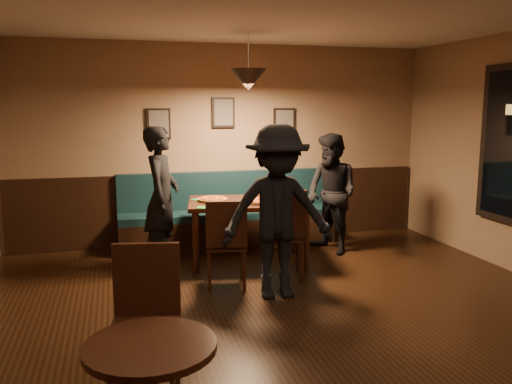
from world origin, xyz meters
TOP-DOWN VIEW (x-y plane):
  - floor at (0.00, 0.00)m, footprint 7.00×7.00m
  - wall_back at (0.00, 3.50)m, footprint 6.00×0.00m
  - wainscot at (0.00, 3.47)m, footprint 5.88×0.06m
  - booth_bench at (0.00, 3.20)m, footprint 3.00×0.60m
  - picture_left at (-0.90, 3.47)m, footprint 0.32×0.04m
  - picture_center at (0.00, 3.47)m, footprint 0.32×0.04m
  - picture_right at (0.90, 3.47)m, footprint 0.32×0.04m
  - pendant_lamp at (0.08, 2.34)m, footprint 0.44×0.44m
  - dining_table at (0.08, 2.34)m, footprint 1.60×1.17m
  - chair_near_left at (-0.37, 1.56)m, footprint 0.50×0.50m
  - chair_near_right at (0.30, 1.66)m, footprint 0.56×0.56m
  - diner_left at (-0.97, 2.48)m, footprint 0.58×0.72m
  - diner_right at (1.25, 2.51)m, footprint 0.84×0.94m
  - diner_front at (0.07, 1.11)m, footprint 1.17×0.71m
  - pizza_a at (-0.36, 2.45)m, footprint 0.41×0.41m
  - pizza_b at (0.14, 2.20)m, footprint 0.43×0.43m
  - pizza_c at (0.51, 2.49)m, footprint 0.39×0.39m
  - soda_glass at (0.69, 2.03)m, footprint 0.09×0.09m
  - tabasco_bottle at (0.62, 2.33)m, footprint 0.04×0.04m
  - napkin_a at (-0.52, 2.57)m, footprint 0.19×0.19m
  - napkin_b at (-0.53, 2.04)m, footprint 0.19×0.19m
  - cutlery_set at (0.08, 1.99)m, footprint 0.20×0.04m
  - cafe_chair_far at (-1.36, -0.51)m, footprint 0.53×0.53m

SIDE VIEW (x-z plane):
  - floor at x=0.00m, z-range 0.00..0.00m
  - dining_table at x=0.08m, z-range 0.00..0.79m
  - chair_near_left at x=-0.37m, z-range 0.00..0.97m
  - wainscot at x=0.00m, z-range 0.00..1.00m
  - booth_bench at x=0.00m, z-range 0.00..1.00m
  - cafe_chair_far at x=-1.36m, z-range 0.00..1.03m
  - chair_near_right at x=0.30m, z-range 0.00..1.04m
  - cutlery_set at x=0.08m, z-range 0.79..0.79m
  - napkin_a at x=-0.52m, z-range 0.79..0.79m
  - napkin_b at x=-0.53m, z-range 0.79..0.79m
  - diner_right at x=1.25m, z-range 0.00..1.59m
  - pizza_b at x=0.14m, z-range 0.79..0.82m
  - pizza_c at x=0.51m, z-range 0.79..0.83m
  - pizza_a at x=-0.36m, z-range 0.79..0.83m
  - tabasco_bottle at x=0.62m, z-range 0.79..0.92m
  - diner_left at x=-0.97m, z-range 0.00..1.71m
  - soda_glass at x=0.69m, z-range 0.79..0.94m
  - diner_front at x=0.07m, z-range 0.00..1.77m
  - wall_back at x=0.00m, z-range -1.60..4.40m
  - picture_left at x=-0.90m, z-range 1.49..1.91m
  - picture_right at x=0.90m, z-range 1.49..1.91m
  - picture_center at x=0.00m, z-range 1.64..2.06m
  - pendant_lamp at x=0.08m, z-range 2.12..2.38m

